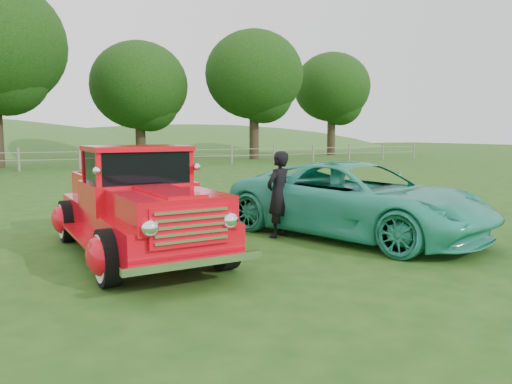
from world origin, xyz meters
name	(u,v)px	position (x,y,z in m)	size (l,w,h in m)	color
ground	(266,265)	(0.00, 0.00, 0.00)	(140.00, 140.00, 0.00)	#1B4512
distant_hills	(5,188)	(-4.08, 59.46, -4.55)	(116.00, 60.00, 18.00)	#355C22
fence_line	(80,158)	(0.00, 22.00, 0.60)	(48.00, 0.12, 1.20)	gray
tree_near_east	(139,86)	(5.00, 29.00, 5.25)	(6.80, 6.80, 8.33)	black
tree_mid_east	(254,75)	(13.00, 27.00, 6.17)	(7.20, 7.20, 9.44)	black
tree_far_east	(332,87)	(22.00, 30.00, 5.86)	(6.60, 6.60, 8.86)	black
red_pickup	(137,206)	(-1.59, 1.51, 0.80)	(2.44, 5.08, 1.78)	black
teal_sedan	(357,200)	(2.51, 1.08, 0.71)	(2.36, 5.12, 1.42)	teal
man	(279,194)	(1.14, 1.68, 0.82)	(0.60, 0.39, 1.64)	black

